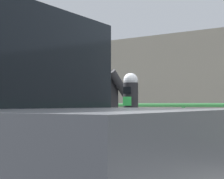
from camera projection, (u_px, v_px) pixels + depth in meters
The scene contains 3 objects.
parking_meter at pixel (131, 112), 3.65m from camera, with size 0.16×0.17×1.35m.
pedestrian_at_meter at pixel (101, 116), 4.15m from camera, with size 0.68×0.44×1.58m.
background_railing at pixel (183, 122), 5.71m from camera, with size 24.06×0.06×1.04m.
Camera 1 is at (2.14, -2.67, 1.17)m, focal length 56.80 mm.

